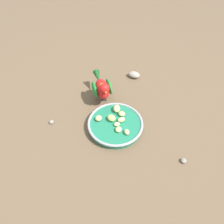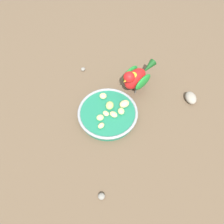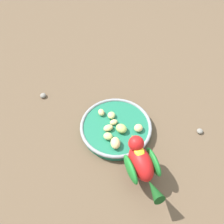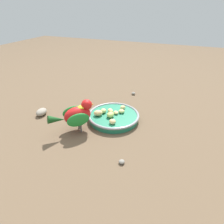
% 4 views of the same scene
% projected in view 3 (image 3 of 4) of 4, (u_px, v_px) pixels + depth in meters
% --- Properties ---
extents(ground_plane, '(4.00, 4.00, 0.00)m').
position_uv_depth(ground_plane, '(125.00, 129.00, 0.91)').
color(ground_plane, brown).
extents(feeding_bowl, '(0.23, 0.23, 0.03)m').
position_uv_depth(feeding_bowl, '(116.00, 128.00, 0.89)').
color(feeding_bowl, '#1E7251').
rests_on(feeding_bowl, ground_plane).
extents(apple_piece_0, '(0.05, 0.05, 0.03)m').
position_uv_depth(apple_piece_0, '(115.00, 143.00, 0.84)').
color(apple_piece_0, '#E5C67F').
rests_on(apple_piece_0, feeding_bowl).
extents(apple_piece_1, '(0.04, 0.04, 0.02)m').
position_uv_depth(apple_piece_1, '(108.00, 128.00, 0.87)').
color(apple_piece_1, '#E5C67F').
rests_on(apple_piece_1, feeding_bowl).
extents(apple_piece_2, '(0.03, 0.03, 0.02)m').
position_uv_depth(apple_piece_2, '(139.00, 127.00, 0.87)').
color(apple_piece_2, '#E5C67F').
rests_on(apple_piece_2, feeding_bowl).
extents(apple_piece_3, '(0.04, 0.04, 0.02)m').
position_uv_depth(apple_piece_3, '(122.00, 129.00, 0.87)').
color(apple_piece_3, '#B2CC66').
rests_on(apple_piece_3, feeding_bowl).
extents(apple_piece_4, '(0.03, 0.03, 0.02)m').
position_uv_depth(apple_piece_4, '(108.00, 136.00, 0.85)').
color(apple_piece_4, '#C6D17A').
rests_on(apple_piece_4, feeding_bowl).
extents(apple_piece_5, '(0.03, 0.03, 0.02)m').
position_uv_depth(apple_piece_5, '(111.00, 115.00, 0.90)').
color(apple_piece_5, '#C6D17A').
rests_on(apple_piece_5, feeding_bowl).
extents(apple_piece_6, '(0.03, 0.03, 0.02)m').
position_uv_depth(apple_piece_6, '(101.00, 113.00, 0.91)').
color(apple_piece_6, '#E5C67F').
rests_on(apple_piece_6, feeding_bowl).
extents(apple_piece_7, '(0.03, 0.03, 0.01)m').
position_uv_depth(apple_piece_7, '(114.00, 122.00, 0.89)').
color(apple_piece_7, '#E5C67F').
rests_on(apple_piece_7, feeding_bowl).
extents(parrot, '(0.16, 0.15, 0.13)m').
position_uv_depth(parrot, '(142.00, 163.00, 0.75)').
color(parrot, '#59544C').
rests_on(parrot, ground_plane).
extents(pebble_0, '(0.02, 0.02, 0.01)m').
position_uv_depth(pebble_0, '(43.00, 95.00, 0.99)').
color(pebble_0, gray).
rests_on(pebble_0, ground_plane).
extents(pebble_1, '(0.03, 0.03, 0.01)m').
position_uv_depth(pebble_1, '(200.00, 131.00, 0.90)').
color(pebble_1, gray).
rests_on(pebble_1, ground_plane).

